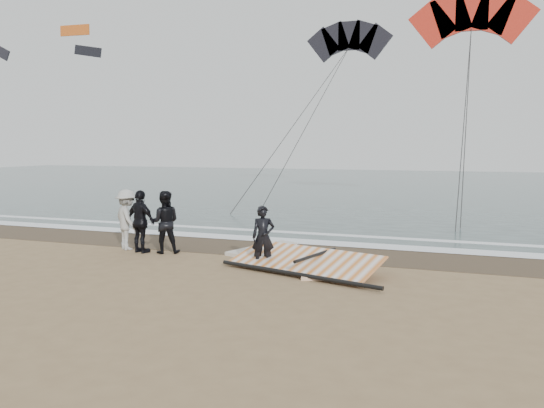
# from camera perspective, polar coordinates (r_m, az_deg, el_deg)

# --- Properties ---
(ground) EXTENTS (120.00, 120.00, 0.00)m
(ground) POSITION_cam_1_polar(r_m,az_deg,el_deg) (12.30, -1.53, -9.01)
(ground) COLOR #8C704C
(ground) RESTS_ON ground
(sea) EXTENTS (120.00, 54.00, 0.02)m
(sea) POSITION_cam_1_polar(r_m,az_deg,el_deg) (44.40, 13.82, 1.94)
(sea) COLOR #233838
(sea) RESTS_ON ground
(wet_sand) EXTENTS (120.00, 2.80, 0.01)m
(wet_sand) POSITION_cam_1_polar(r_m,az_deg,el_deg) (16.47, 4.07, -5.07)
(wet_sand) COLOR #4C3D2B
(wet_sand) RESTS_ON ground
(foam_near) EXTENTS (120.00, 0.90, 0.01)m
(foam_near) POSITION_cam_1_polar(r_m,az_deg,el_deg) (17.80, 5.26, -4.15)
(foam_near) COLOR white
(foam_near) RESTS_ON sea
(foam_far) EXTENTS (120.00, 0.45, 0.01)m
(foam_far) POSITION_cam_1_polar(r_m,az_deg,el_deg) (19.42, 6.49, -3.28)
(foam_far) COLOR white
(foam_far) RESTS_ON sea
(man_main) EXTENTS (0.72, 0.62, 1.67)m
(man_main) POSITION_cam_1_polar(r_m,az_deg,el_deg) (14.09, -0.95, -3.56)
(man_main) COLOR black
(man_main) RESTS_ON ground
(board_white) EXTENTS (1.23, 2.36, 0.09)m
(board_white) POSITION_cam_1_polar(r_m,az_deg,el_deg) (14.03, 4.48, -6.91)
(board_white) COLOR silver
(board_white) RESTS_ON ground
(board_cream) EXTENTS (1.60, 2.69, 0.11)m
(board_cream) POSITION_cam_1_polar(r_m,az_deg,el_deg) (16.54, -1.02, -4.83)
(board_cream) COLOR beige
(board_cream) RESTS_ON ground
(trio_cluster) EXTENTS (2.67, 1.31, 1.91)m
(trio_cluster) POSITION_cam_1_polar(r_m,az_deg,el_deg) (16.74, -13.77, -1.77)
(trio_cluster) COLOR black
(trio_cluster) RESTS_ON ground
(sail_rig) EXTENTS (4.45, 2.76, 0.51)m
(sail_rig) POSITION_cam_1_polar(r_m,az_deg,el_deg) (13.99, 3.39, -6.31)
(sail_rig) COLOR black
(sail_rig) RESTS_ON ground
(kite_red) EXTENTS (6.88, 4.51, 12.73)m
(kite_red) POSITION_cam_1_polar(r_m,az_deg,el_deg) (30.17, 20.68, 17.90)
(kite_red) COLOR red
(kite_red) RESTS_ON ground
(kite_dark) EXTENTS (6.65, 7.77, 18.50)m
(kite_dark) POSITION_cam_1_polar(r_m,az_deg,el_deg) (39.32, 8.22, 16.70)
(kite_dark) COLOR black
(kite_dark) RESTS_ON ground
(distant_kites) EXTENTS (19.10, 6.12, 5.62)m
(distant_kites) POSITION_cam_1_polar(r_m,az_deg,el_deg) (56.19, -24.83, 15.91)
(distant_kites) COLOR black
(distant_kites) RESTS_ON ground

